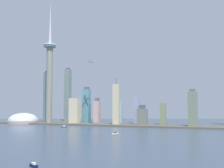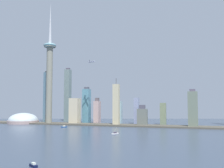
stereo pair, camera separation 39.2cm
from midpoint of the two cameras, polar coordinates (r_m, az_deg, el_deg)
waterfront_pier at (r=699.02m, az=1.64°, el=-8.96°), size 852.63×54.10×3.60m
observation_tower at (r=785.73m, az=-13.47°, el=2.89°), size 37.00×37.00×357.43m
stadium_dome at (r=826.00m, az=-18.80°, el=-7.57°), size 90.13×90.13×43.82m
skyscraper_0 at (r=701.41m, az=6.64°, el=-7.06°), size 26.40×15.74×55.22m
skyscraper_2 at (r=907.39m, az=-13.99°, el=-5.27°), size 14.54×14.69×81.38m
skyscraper_3 at (r=737.19m, az=11.11°, el=-6.41°), size 15.52×20.38×60.56m
skyscraper_4 at (r=869.86m, az=-9.63°, el=-2.40°), size 18.13×18.41×175.38m
skyscraper_5 at (r=701.43m, az=0.93°, el=-4.55°), size 16.51×14.05×126.73m
skyscraper_6 at (r=760.43m, az=-3.25°, el=-6.09°), size 15.22×22.11×75.07m
skyscraper_7 at (r=794.92m, az=-5.56°, el=-4.72°), size 20.48×21.18×108.40m
skyscraper_8 at (r=762.76m, az=-8.09°, el=-5.87°), size 27.02×25.78×73.99m
skyscraper_9 at (r=752.24m, az=1.72°, el=-6.26°), size 12.11×17.09×65.38m
skyscraper_10 at (r=672.58m, az=17.23°, el=-5.24°), size 23.62×13.61×94.45m
skyscraper_11 at (r=803.91m, az=-3.33°, el=-6.42°), size 12.41×26.18×73.98m
skyscraper_12 at (r=753.49m, az=5.42°, el=-5.86°), size 12.42×22.62×75.41m
skyscraper_13 at (r=816.35m, az=-13.92°, el=-2.85°), size 15.13×23.16×157.05m
boat_0 at (r=517.19m, az=0.69°, el=-10.70°), size 10.67×16.83×9.83m
boat_1 at (r=268.01m, az=-16.72°, el=-16.62°), size 11.82×9.85×4.11m
boat_3 at (r=667.27m, az=-10.43°, el=-9.13°), size 11.47×15.22×4.71m
airplane at (r=723.95m, az=-4.42°, el=4.87°), size 24.07×22.29×7.89m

